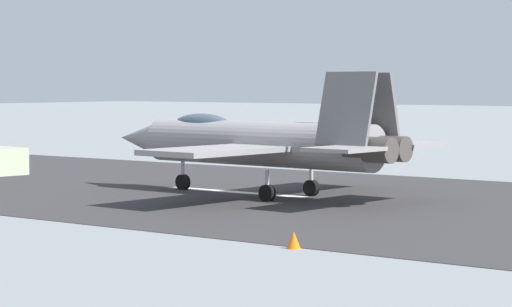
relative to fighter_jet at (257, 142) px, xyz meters
The scene contains 4 objects.
ground_plane 3.32m from the fighter_jet, 21.40° to the right, with size 400.00×400.00×0.00m, color gray.
runway_strip 3.30m from the fighter_jet, 21.57° to the right, with size 240.00×26.00×0.02m.
fighter_jet is the anchor object (origin of this frame).
marker_cone_near 16.63m from the fighter_jet, 131.27° to the left, with size 0.44×0.44×0.55m, color orange.
Camera 1 is at (-33.03, 41.65, 5.20)m, focal length 78.15 mm.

